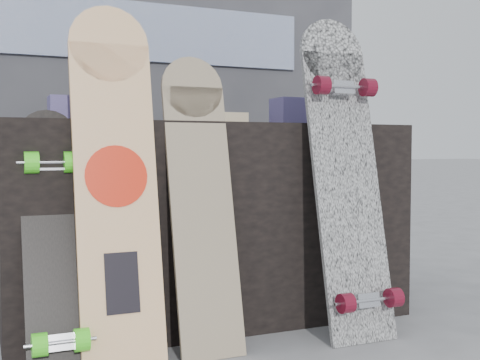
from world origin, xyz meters
name	(u,v)px	position (x,y,z in m)	size (l,w,h in m)	color
ground	(258,356)	(0.00, 0.00, 0.00)	(60.00, 60.00, 0.00)	slate
vendor_table	(207,222)	(0.00, 0.50, 0.40)	(1.60, 0.60, 0.80)	black
booth	(152,74)	(0.00, 1.35, 1.10)	(2.40, 0.22, 2.20)	#36353B
merch_box_purple	(73,110)	(-0.52, 0.54, 0.85)	(0.18, 0.12, 0.10)	#473F81
merch_box_small	(290,112)	(0.39, 0.51, 0.86)	(0.14, 0.14, 0.12)	#473F81
merch_box_flat	(221,119)	(0.13, 0.65, 0.83)	(0.22, 0.10, 0.06)	#D1B78C
longboard_geisha	(116,171)	(-0.45, 0.15, 0.63)	(0.27, 0.26, 1.19)	beige
longboard_celtic	(201,192)	(-0.15, 0.15, 0.55)	(0.23, 0.26, 1.03)	beige
longboard_cascadia	(346,168)	(0.41, 0.09, 0.63)	(0.27, 0.34, 1.21)	silver
skateboard_dark	(54,235)	(-0.64, 0.17, 0.43)	(0.19, 0.35, 0.84)	black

